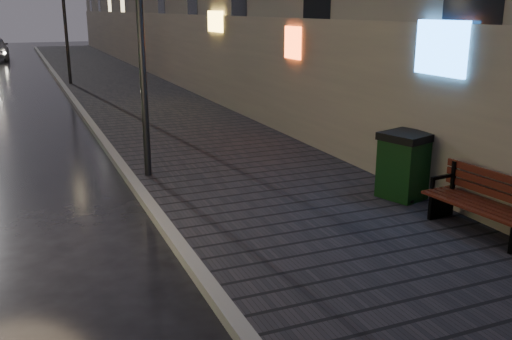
{
  "coord_description": "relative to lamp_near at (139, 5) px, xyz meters",
  "views": [
    {
      "loc": [
        -0.47,
        -5.17,
        3.44
      ],
      "look_at": [
        3.07,
        3.21,
        0.85
      ],
      "focal_mm": 40.0,
      "sensor_mm": 36.0,
      "label": 1
    }
  ],
  "objects": [
    {
      "name": "bench",
      "position": [
        4.0,
        -5.04,
        -2.87
      ],
      "size": [
        0.81,
        1.88,
        0.93
      ],
      "rotation": [
        0.0,
        0.0,
        0.1
      ],
      "color": "black",
      "rests_on": "sidewalk"
    },
    {
      "name": "lamp_far",
      "position": [
        0.0,
        16.0,
        0.0
      ],
      "size": [
        0.36,
        0.36,
        5.28
      ],
      "color": "black",
      "rests_on": "sidewalk"
    },
    {
      "name": "lamp_near",
      "position": [
        0.0,
        0.0,
        0.0
      ],
      "size": [
        0.36,
        0.36,
        5.28
      ],
      "color": "black",
      "rests_on": "sidewalk"
    },
    {
      "name": "curb",
      "position": [
        -0.35,
        15.0,
        -3.41
      ],
      "size": [
        0.2,
        58.0,
        0.15
      ],
      "primitive_type": "cube",
      "color": "slate",
      "rests_on": "ground"
    },
    {
      "name": "trash_bin",
      "position": [
        3.93,
        -3.19,
        -2.74
      ],
      "size": [
        0.97,
        0.97,
        1.18
      ],
      "rotation": [
        0.0,
        0.0,
        0.3
      ],
      "color": "black",
      "rests_on": "sidewalk"
    },
    {
      "name": "sidewalk",
      "position": [
        2.05,
        15.0,
        -3.41
      ],
      "size": [
        4.6,
        58.0,
        0.15
      ],
      "primitive_type": "cube",
      "color": "black",
      "rests_on": "ground"
    }
  ]
}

